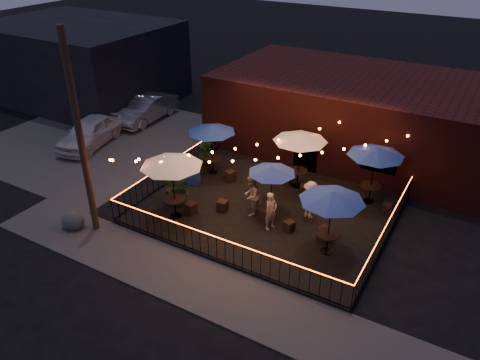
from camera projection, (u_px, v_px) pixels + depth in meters
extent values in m
plane|color=black|center=(244.00, 235.00, 18.54)|extent=(110.00, 110.00, 0.00)
cube|color=black|center=(267.00, 210.00, 20.01)|extent=(10.00, 8.00, 0.15)
cube|color=#454340|center=(198.00, 283.00, 16.07)|extent=(18.00, 2.50, 0.05)
cube|color=#454340|center=(97.00, 138.00, 26.80)|extent=(11.00, 12.00, 0.02)
cube|color=#3C1310|center=(354.00, 113.00, 24.68)|extent=(14.00, 8.00, 4.00)
cube|color=black|center=(307.00, 152.00, 22.62)|extent=(1.20, 0.24, 2.20)
cube|color=black|center=(380.00, 159.00, 20.85)|extent=(1.60, 0.24, 1.20)
cube|color=black|center=(81.00, 61.00, 31.99)|extent=(12.00, 9.00, 5.00)
cylinder|color=#3C2A18|center=(80.00, 138.00, 16.98)|extent=(0.26, 0.26, 8.00)
cube|color=black|center=(217.00, 258.00, 16.91)|extent=(10.00, 0.04, 0.04)
cube|color=black|center=(216.00, 238.00, 16.46)|extent=(10.00, 0.04, 0.04)
cube|color=#FF4A0B|center=(216.00, 237.00, 16.45)|extent=(10.00, 0.03, 0.02)
cube|color=black|center=(173.00, 179.00, 22.12)|extent=(0.04, 8.00, 0.04)
cube|color=black|center=(172.00, 161.00, 21.67)|extent=(0.04, 8.00, 0.04)
cube|color=#FF4A0B|center=(172.00, 161.00, 21.66)|extent=(0.03, 8.00, 0.02)
cube|color=black|center=(384.00, 242.00, 17.75)|extent=(0.04, 8.00, 0.04)
cube|color=black|center=(388.00, 222.00, 17.30)|extent=(0.04, 8.00, 0.04)
cube|color=#FF4A0B|center=(388.00, 222.00, 17.29)|extent=(0.03, 8.00, 0.02)
cylinder|color=black|center=(176.00, 216.00, 19.46)|extent=(0.50, 0.50, 0.03)
cylinder|color=black|center=(175.00, 207.00, 19.27)|extent=(0.07, 0.07, 0.82)
cylinder|color=black|center=(174.00, 199.00, 19.06)|extent=(0.91, 0.91, 0.05)
cylinder|color=black|center=(174.00, 188.00, 18.81)|extent=(0.05, 0.05, 2.72)
cone|color=silver|center=(171.00, 161.00, 18.23)|extent=(2.68, 2.68, 0.40)
cylinder|color=black|center=(213.00, 172.00, 22.81)|extent=(0.45, 0.45, 0.03)
cylinder|color=black|center=(213.00, 166.00, 22.63)|extent=(0.06, 0.06, 0.74)
cylinder|color=black|center=(212.00, 159.00, 22.44)|extent=(0.82, 0.82, 0.04)
cylinder|color=black|center=(212.00, 150.00, 22.21)|extent=(0.05, 0.05, 2.47)
cone|color=navy|center=(212.00, 128.00, 21.68)|extent=(2.74, 2.74, 0.36)
cylinder|color=black|center=(270.00, 211.00, 19.75)|extent=(0.40, 0.40, 0.03)
cylinder|color=black|center=(271.00, 205.00, 19.59)|extent=(0.05, 0.05, 0.65)
cylinder|color=black|center=(271.00, 198.00, 19.43)|extent=(0.72, 0.72, 0.04)
cylinder|color=black|center=(271.00, 190.00, 19.23)|extent=(0.04, 0.04, 2.16)
cone|color=navy|center=(272.00, 170.00, 18.77)|extent=(2.12, 2.12, 0.31)
cylinder|color=black|center=(297.00, 186.00, 21.65)|extent=(0.49, 0.49, 0.03)
cylinder|color=black|center=(298.00, 178.00, 21.45)|extent=(0.07, 0.07, 0.80)
cylinder|color=black|center=(298.00, 171.00, 21.25)|extent=(0.88, 0.88, 0.04)
cylinder|color=black|center=(299.00, 161.00, 21.01)|extent=(0.05, 0.05, 2.65)
cone|color=silver|center=(300.00, 137.00, 20.44)|extent=(3.20, 3.20, 0.39)
cylinder|color=black|center=(326.00, 251.00, 17.39)|extent=(0.47, 0.47, 0.03)
cylinder|color=black|center=(327.00, 243.00, 17.21)|extent=(0.06, 0.06, 0.77)
cylinder|color=black|center=(328.00, 234.00, 17.01)|extent=(0.86, 0.86, 0.04)
cylinder|color=black|center=(329.00, 223.00, 16.77)|extent=(0.05, 0.05, 2.57)
cone|color=navy|center=(332.00, 196.00, 16.23)|extent=(2.73, 2.73, 0.37)
cylinder|color=black|center=(368.00, 201.00, 20.47)|extent=(0.48, 0.48, 0.03)
cylinder|color=black|center=(370.00, 194.00, 20.29)|extent=(0.06, 0.06, 0.78)
cylinder|color=black|center=(371.00, 186.00, 20.09)|extent=(0.87, 0.87, 0.04)
cylinder|color=black|center=(372.00, 175.00, 19.85)|extent=(0.05, 0.05, 2.60)
cone|color=navy|center=(376.00, 151.00, 19.29)|extent=(3.15, 3.15, 0.38)
cube|color=black|center=(172.00, 194.00, 20.56)|extent=(0.49, 0.49, 0.48)
cube|color=black|center=(191.00, 208.00, 19.56)|extent=(0.48, 0.48, 0.47)
cube|color=black|center=(201.00, 167.00, 22.83)|extent=(0.45, 0.45, 0.44)
cube|color=black|center=(230.00, 176.00, 21.99)|extent=(0.54, 0.54, 0.51)
cube|color=black|center=(223.00, 206.00, 19.73)|extent=(0.44, 0.44, 0.47)
cube|color=black|center=(265.00, 214.00, 19.13)|extent=(0.53, 0.53, 0.51)
cube|color=black|center=(287.00, 180.00, 21.72)|extent=(0.37, 0.37, 0.44)
cube|color=black|center=(305.00, 190.00, 20.88)|extent=(0.47, 0.47, 0.46)
cube|color=black|center=(289.00, 226.00, 18.46)|extent=(0.45, 0.45, 0.43)
cube|color=black|center=(324.00, 234.00, 17.94)|extent=(0.50, 0.50, 0.52)
cube|color=black|center=(336.00, 197.00, 20.36)|extent=(0.51, 0.51, 0.46)
cube|color=black|center=(387.00, 208.00, 19.58)|extent=(0.43, 0.43, 0.43)
imported|color=#D5B48C|center=(271.00, 211.00, 18.33)|extent=(0.55, 0.67, 1.60)
imported|color=tan|center=(251.00, 195.00, 19.19)|extent=(0.83, 0.98, 1.78)
imported|color=#D5AB89|center=(310.00, 200.00, 19.01)|extent=(1.20, 0.90, 1.66)
imported|color=#17350E|center=(180.00, 190.00, 19.93)|extent=(1.44, 1.30, 1.42)
imported|color=#0C390C|center=(184.00, 167.00, 21.91)|extent=(0.82, 0.70, 1.34)
imported|color=#123B10|center=(206.00, 153.00, 23.33)|extent=(0.83, 0.83, 1.24)
cube|color=#1F39A8|center=(193.00, 175.00, 21.73)|extent=(0.69, 0.56, 0.81)
cube|color=silver|center=(192.00, 167.00, 21.53)|extent=(0.74, 0.61, 0.05)
ellipsoid|color=#42423E|center=(73.00, 220.00, 18.81)|extent=(1.03, 0.90, 0.73)
imported|color=white|center=(90.00, 132.00, 25.58)|extent=(2.74, 4.84, 1.55)
imported|color=#A1A2AA|center=(146.00, 109.00, 28.74)|extent=(1.72, 4.66, 1.52)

